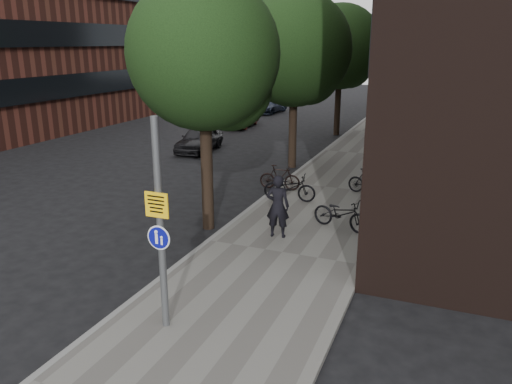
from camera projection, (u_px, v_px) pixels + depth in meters
The scene contains 15 objects.
ground at pixel (221, 313), 10.77m from camera, with size 120.00×120.00×0.00m, color black.
sidewalk at pixel (338, 189), 19.54m from camera, with size 4.50×60.00×0.12m, color #63615C.
curb_edge at pixel (283, 183), 20.34m from camera, with size 0.15×60.00×0.13m, color slate.
street_tree_near at pixel (208, 60), 14.31m from camera, with size 4.40×4.40×7.50m.
street_tree_mid at pixel (297, 53), 21.85m from camera, with size 5.00×5.00×7.80m.
street_tree_far at pixel (342, 50), 29.84m from camera, with size 5.00×5.00×7.80m.
signpost at pixel (160, 226), 9.50m from camera, with size 0.49×0.14×4.24m.
pedestrian at pixel (278, 206), 14.43m from camera, with size 0.68×0.45×1.87m, color black.
parked_bike_facade_near at pixel (341, 214), 15.14m from camera, with size 0.65×1.87×0.98m, color black.
parked_bike_facade_far at pixel (369, 182), 18.59m from camera, with size 0.45×1.60×0.96m, color black.
parked_bike_curb_near at pixel (290, 187), 17.85m from camera, with size 0.66×1.88×0.99m, color black.
parked_bike_curb_far at pixel (280, 177), 19.21m from camera, with size 0.45×1.60×0.96m, color black.
parked_car_near at pixel (199, 139), 26.40m from camera, with size 1.55×3.84×1.31m, color black.
parked_car_mid at pixel (242, 118), 33.91m from camera, with size 1.35×3.86×1.27m, color #562018.
parked_car_far at pixel (270, 105), 40.68m from camera, with size 1.70×4.18×1.21m, color #1D2434.
Camera 1 is at (4.26, -8.57, 5.64)m, focal length 35.00 mm.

